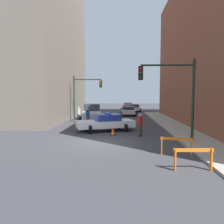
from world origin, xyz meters
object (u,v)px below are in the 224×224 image
object	(u,v)px
traffic_light_near	(175,87)
traffic_cone	(113,131)
traffic_light_far	(83,91)
police_car	(106,122)
pedestrian_crossing	(88,116)
barrier_front	(193,155)
pedestrian_corner	(79,114)
parked_car_near	(129,111)
parked_car_mid	(135,108)
white_truck	(92,113)
barrier_mid	(177,143)
pedestrian_sidewalk	(140,125)
parked_car_far	(128,106)

from	to	relation	value
traffic_light_near	traffic_cone	world-z (taller)	traffic_light_near
traffic_light_far	police_car	size ratio (longest dim) A/B	1.03
police_car	pedestrian_crossing	size ratio (longest dim) A/B	3.04
police_car	barrier_front	bearing A→B (deg)	-175.06
pedestrian_corner	traffic_cone	bearing A→B (deg)	62.67
parked_car_near	parked_car_mid	distance (m)	6.98
pedestrian_corner	police_car	bearing A→B (deg)	65.14
police_car	pedestrian_corner	xyz separation A→B (m)	(-3.43, 5.81, 0.14)
parked_car_near	pedestrian_crossing	size ratio (longest dim) A/B	2.63
traffic_light_near	white_truck	distance (m)	12.96
parked_car_mid	barrier_mid	size ratio (longest dim) A/B	2.78
parked_car_near	pedestrian_crossing	world-z (taller)	pedestrian_crossing
traffic_cone	pedestrian_corner	bearing A→B (deg)	118.08
traffic_cone	pedestrian_sidewalk	bearing A→B (deg)	-11.00
pedestrian_sidewalk	traffic_cone	distance (m)	2.09
white_truck	parked_car_far	distance (m)	21.75
barrier_mid	white_truck	bearing A→B (deg)	113.65
parked_car_mid	traffic_light_far	bearing A→B (deg)	-114.87
pedestrian_corner	pedestrian_sidewalk	distance (m)	10.09
pedestrian_corner	traffic_cone	xyz separation A→B (m)	(4.09, -7.67, -0.54)
traffic_light_far	parked_car_near	bearing A→B (deg)	45.43
traffic_light_far	police_car	distance (m)	8.97
parked_car_mid	pedestrian_sidewalk	bearing A→B (deg)	-88.61
parked_car_near	pedestrian_sidewalk	xyz separation A→B (m)	(0.30, -15.85, 0.19)
white_truck	barrier_front	bearing A→B (deg)	-75.65
white_truck	pedestrian_sidewalk	world-z (taller)	white_truck
white_truck	parked_car_near	size ratio (longest dim) A/B	1.28
traffic_light_near	barrier_mid	bearing A→B (deg)	-101.44
barrier_mid	pedestrian_sidewalk	bearing A→B (deg)	106.16
police_car	pedestrian_sidewalk	size ratio (longest dim) A/B	3.04
pedestrian_corner	barrier_mid	world-z (taller)	pedestrian_corner
pedestrian_sidewalk	traffic_cone	size ratio (longest dim) A/B	2.53
traffic_light_far	parked_car_near	world-z (taller)	traffic_light_far
pedestrian_sidewalk	traffic_cone	xyz separation A→B (m)	(-1.98, 0.39, -0.54)
police_car	white_truck	bearing A→B (deg)	-2.27
parked_car_near	parked_car_mid	size ratio (longest dim) A/B	0.99
traffic_cone	traffic_light_far	bearing A→B (deg)	111.92
parked_car_mid	pedestrian_corner	world-z (taller)	pedestrian_corner
pedestrian_crossing	pedestrian_corner	world-z (taller)	same
parked_car_mid	pedestrian_crossing	xyz separation A→B (m)	(-5.71, -16.76, 0.19)
pedestrian_crossing	traffic_cone	bearing A→B (deg)	104.97
parked_car_far	barrier_mid	world-z (taller)	parked_car_far
traffic_light_far	traffic_cone	distance (m)	10.97
white_truck	pedestrian_corner	world-z (taller)	white_truck
pedestrian_crossing	parked_car_mid	bearing A→B (deg)	-120.21
pedestrian_sidewalk	pedestrian_crossing	bearing A→B (deg)	-82.06
pedestrian_crossing	traffic_cone	distance (m)	6.25
police_car	parked_car_mid	size ratio (longest dim) A/B	1.14
barrier_mid	barrier_front	bearing A→B (deg)	-87.05
barrier_front	parked_car_mid	bearing A→B (deg)	91.08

